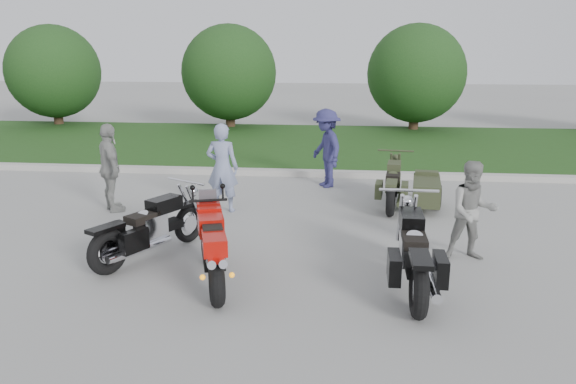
# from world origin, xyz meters

# --- Properties ---
(ground) EXTENTS (80.00, 80.00, 0.00)m
(ground) POSITION_xyz_m (0.00, 0.00, 0.00)
(ground) COLOR #9A9A95
(ground) RESTS_ON ground
(curb) EXTENTS (60.00, 0.30, 0.15)m
(curb) POSITION_xyz_m (0.00, 6.00, 0.07)
(curb) COLOR #B0ADA6
(curb) RESTS_ON ground
(grass_strip) EXTENTS (60.00, 8.00, 0.14)m
(grass_strip) POSITION_xyz_m (0.00, 10.15, 0.07)
(grass_strip) COLOR #23531C
(grass_strip) RESTS_ON ground
(tree_far_left) EXTENTS (3.60, 3.60, 4.00)m
(tree_far_left) POSITION_xyz_m (-10.00, 13.50, 2.19)
(tree_far_left) COLOR #3F2B1C
(tree_far_left) RESTS_ON ground
(tree_mid_left) EXTENTS (3.60, 3.60, 4.00)m
(tree_mid_left) POSITION_xyz_m (-3.00, 13.50, 2.19)
(tree_mid_left) COLOR #3F2B1C
(tree_mid_left) RESTS_ON ground
(tree_mid_right) EXTENTS (3.60, 3.60, 4.00)m
(tree_mid_right) POSITION_xyz_m (4.00, 13.50, 2.19)
(tree_mid_right) COLOR #3F2B1C
(tree_mid_right) RESTS_ON ground
(sportbike_red) EXTENTS (0.80, 2.04, 0.99)m
(sportbike_red) POSITION_xyz_m (-0.36, -0.75, 0.58)
(sportbike_red) COLOR black
(sportbike_red) RESTS_ON ground
(cruiser_left) EXTENTS (1.26, 2.14, 0.91)m
(cruiser_left) POSITION_xyz_m (-1.61, 0.10, 0.46)
(cruiser_left) COLOR black
(cruiser_left) RESTS_ON ground
(cruiser_right) EXTENTS (0.43, 2.56, 0.98)m
(cruiser_right) POSITION_xyz_m (2.40, -0.66, 0.50)
(cruiser_right) COLOR black
(cruiser_right) RESTS_ON ground
(cruiser_sidecar) EXTENTS (1.24, 2.24, 0.86)m
(cruiser_sidecar) POSITION_xyz_m (2.83, 3.38, 0.40)
(cruiser_sidecar) COLOR black
(cruiser_sidecar) RESTS_ON ground
(person_stripe) EXTENTS (0.69, 0.49, 1.78)m
(person_stripe) POSITION_xyz_m (-0.98, 2.79, 0.89)
(person_stripe) COLOR #828DB1
(person_stripe) RESTS_ON ground
(person_grey) EXTENTS (0.80, 0.64, 1.57)m
(person_grey) POSITION_xyz_m (3.42, 0.60, 0.78)
(person_grey) COLOR gray
(person_grey) RESTS_ON ground
(person_denim) EXTENTS (1.13, 1.36, 1.83)m
(person_denim) POSITION_xyz_m (1.01, 4.99, 0.92)
(person_denim) COLOR navy
(person_denim) RESTS_ON ground
(person_back) EXTENTS (0.96, 1.09, 1.77)m
(person_back) POSITION_xyz_m (-3.20, 2.55, 0.89)
(person_back) COLOR #969792
(person_back) RESTS_ON ground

